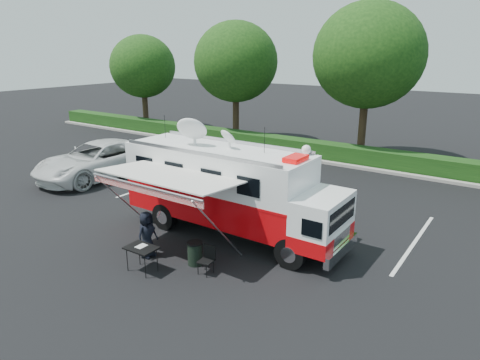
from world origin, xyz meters
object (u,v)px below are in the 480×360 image
Objects in this scene: trash_bin at (195,253)px; white_suv at (100,177)px; command_truck at (230,189)px; folding_table at (141,249)px.

white_suv is at bearing 156.82° from trash_bin.
command_truck is 3.79m from folding_table.
folding_table is (-0.58, -3.62, -0.94)m from command_truck.
trash_bin is (10.05, -4.30, 0.37)m from white_suv.
command_truck reaches higher than white_suv.
trash_bin is (0.41, -2.40, -1.31)m from command_truck.
command_truck is at bearing -8.48° from white_suv.
command_truck is 2.77m from trash_bin.
white_suv is 10.63m from folding_table.
trash_bin is at bearing -80.23° from command_truck.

